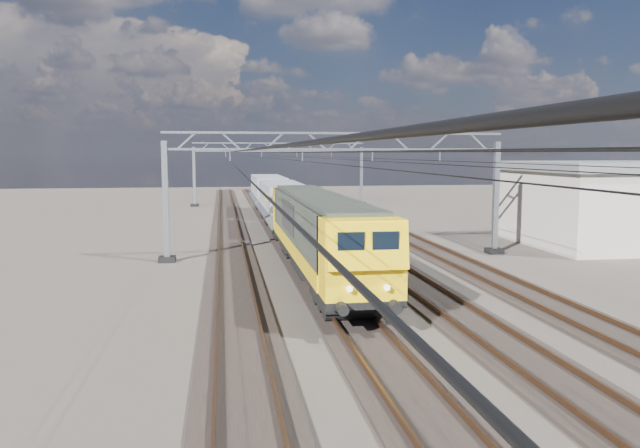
{
  "coord_description": "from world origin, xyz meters",
  "views": [
    {
      "loc": [
        -6.45,
        -30.62,
        5.95
      ],
      "look_at": [
        -1.62,
        0.07,
        2.4
      ],
      "focal_mm": 35.0,
      "sensor_mm": 36.0,
      "label": 1
    }
  ],
  "objects": [
    {
      "name": "track_outer_west",
      "position": [
        -6.0,
        0.0,
        0.07
      ],
      "size": [
        2.6,
        140.0,
        0.3
      ],
      "color": "black",
      "rests_on": "ground"
    },
    {
      "name": "catenary_gantry_far",
      "position": [
        0.0,
        40.0,
        3.91
      ],
      "size": [
        19.9,
        0.9,
        7.11
      ],
      "color": "#8F969C",
      "rests_on": "ground"
    },
    {
      "name": "track_outer_east",
      "position": [
        6.0,
        0.0,
        0.07
      ],
      "size": [
        2.6,
        140.0,
        0.3
      ],
      "color": "black",
      "rests_on": "ground"
    },
    {
      "name": "locomotive",
      "position": [
        -2.0,
        -1.82,
        2.33
      ],
      "size": [
        2.76,
        21.1,
        3.62
      ],
      "color": "black",
      "rests_on": "ground"
    },
    {
      "name": "track_inner_east",
      "position": [
        2.0,
        0.0,
        0.07
      ],
      "size": [
        2.6,
        140.0,
        0.3
      ],
      "color": "black",
      "rests_on": "ground"
    },
    {
      "name": "track_loco",
      "position": [
        -2.0,
        0.0,
        0.07
      ],
      "size": [
        2.6,
        140.0,
        0.3
      ],
      "color": "black",
      "rests_on": "ground"
    },
    {
      "name": "ground",
      "position": [
        0.0,
        0.0,
        0.0
      ],
      "size": [
        160.0,
        160.0,
        0.0
      ],
      "primitive_type": "plane",
      "color": "#2B2520",
      "rests_on": "ground"
    },
    {
      "name": "hopper_wagon_lead",
      "position": [
        -2.0,
        15.88,
        2.23
      ],
      "size": [
        3.38,
        13.0,
        3.25
      ],
      "color": "black",
      "rests_on": "ground"
    },
    {
      "name": "catenary_gantry_mid",
      "position": [
        0.0,
        4.0,
        3.91
      ],
      "size": [
        19.9,
        0.9,
        7.11
      ],
      "color": "#8F969C",
      "rests_on": "ground"
    },
    {
      "name": "hopper_wagon_mid",
      "position": [
        -2.0,
        30.08,
        2.23
      ],
      "size": [
        3.38,
        13.0,
        3.25
      ],
      "color": "black",
      "rests_on": "ground"
    },
    {
      "name": "overhead_wires",
      "position": [
        0.0,
        8.0,
        5.75
      ],
      "size": [
        12.03,
        140.0,
        0.53
      ],
      "color": "black",
      "rests_on": "ground"
    }
  ]
}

